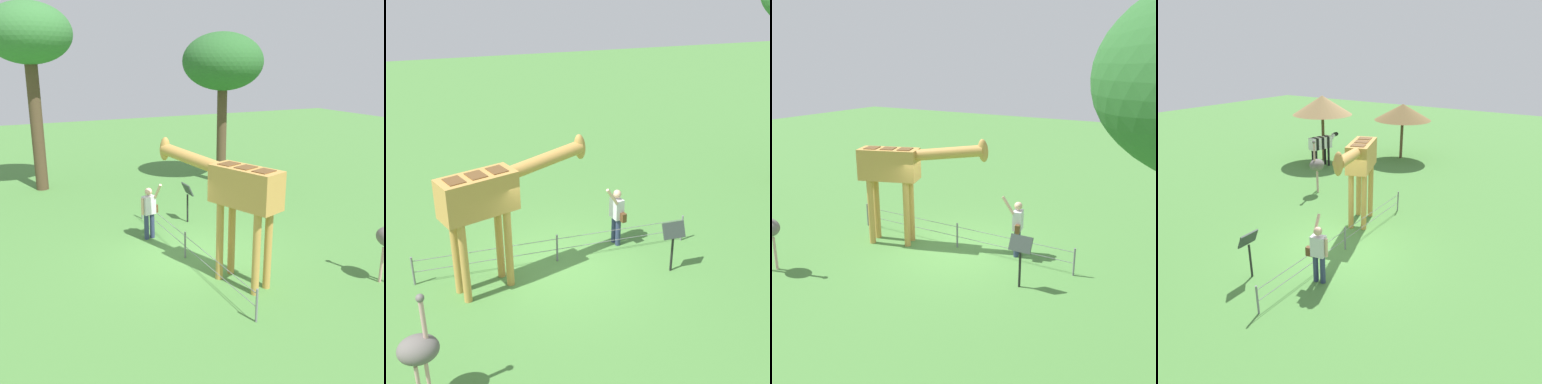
% 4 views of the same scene
% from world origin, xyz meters
% --- Properties ---
extents(ground_plane, '(60.00, 60.00, 0.00)m').
position_xyz_m(ground_plane, '(0.00, 0.00, 0.00)').
color(ground_plane, '#4C843D').
extents(giraffe, '(3.72, 1.70, 3.25)m').
position_xyz_m(giraffe, '(-1.62, -0.31, 2.26)').
color(giraffe, '#C69347').
rests_on(giraffe, ground_plane).
extents(visitor, '(0.58, 0.57, 1.76)m').
position_xyz_m(visitor, '(1.74, 0.59, 0.90)').
color(visitor, navy).
rests_on(visitor, ground_plane).
extents(tree_east, '(3.36, 3.36, 6.31)m').
position_xyz_m(tree_east, '(6.64, -4.56, 5.05)').
color(tree_east, brown).
rests_on(tree_east, ground_plane).
extents(tree_northeast, '(3.33, 3.33, 7.34)m').
position_xyz_m(tree_northeast, '(8.78, 2.75, 6.01)').
color(tree_northeast, brown).
rests_on(tree_northeast, ground_plane).
extents(info_sign, '(0.56, 0.21, 1.32)m').
position_xyz_m(info_sign, '(2.56, -1.04, 0.95)').
color(info_sign, black).
rests_on(info_sign, ground_plane).
extents(wire_fence, '(7.05, 0.05, 0.75)m').
position_xyz_m(wire_fence, '(0.00, 0.22, 0.40)').
color(wire_fence, slate).
rests_on(wire_fence, ground_plane).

